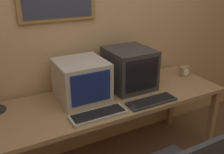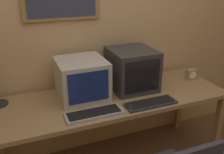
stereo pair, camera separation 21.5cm
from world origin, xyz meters
The scene contains 8 objects.
wall_back centered at (0.00, 1.45, 1.30)m, with size 8.00×0.08×2.60m.
desk centered at (0.00, 1.03, 0.69)m, with size 2.08×0.72×0.76m.
monitor_left centered at (-0.24, 1.14, 0.93)m, with size 0.41×0.43×0.34m.
monitor_right centered at (0.25, 1.14, 0.95)m, with size 0.40×0.43×0.38m.
keyboard_main centered at (-0.25, 0.79, 0.77)m, with size 0.45×0.16×0.03m.
keyboard_side centered at (0.24, 0.77, 0.77)m, with size 0.44×0.15×0.03m.
mouse_near_keyboard centered at (0.05, 0.78, 0.78)m, with size 0.06×0.12×0.04m.
desk_clock centered at (0.91, 1.09, 0.81)m, with size 0.11×0.06×0.10m.
Camera 1 is at (-0.94, -0.72, 1.76)m, focal length 40.00 mm.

